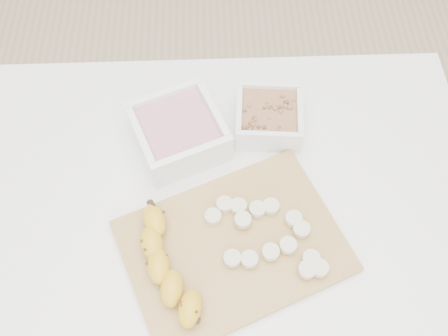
{
  "coord_description": "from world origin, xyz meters",
  "views": [
    {
      "loc": [
        -0.02,
        -0.43,
        1.61
      ],
      "look_at": [
        0.0,
        0.03,
        0.81
      ],
      "focal_mm": 40.0,
      "sensor_mm": 36.0,
      "label": 1
    }
  ],
  "objects_px": {
    "bowl_granola": "(269,117)",
    "cutting_board": "(233,246)",
    "table": "(225,217)",
    "bowl_yogurt": "(179,132)",
    "banana": "(168,267)"
  },
  "relations": [
    {
      "from": "bowl_granola",
      "to": "cutting_board",
      "type": "relative_size",
      "value": 0.37
    },
    {
      "from": "table",
      "to": "bowl_yogurt",
      "type": "distance_m",
      "value": 0.21
    },
    {
      "from": "table",
      "to": "banana",
      "type": "xyz_separation_m",
      "value": [
        -0.1,
        -0.15,
        0.13
      ]
    },
    {
      "from": "banana",
      "to": "table",
      "type": "bearing_deg",
      "value": 45.01
    },
    {
      "from": "bowl_yogurt",
      "to": "bowl_granola",
      "type": "height_order",
      "value": "bowl_yogurt"
    },
    {
      "from": "bowl_yogurt",
      "to": "cutting_board",
      "type": "distance_m",
      "value": 0.25
    },
    {
      "from": "table",
      "to": "bowl_yogurt",
      "type": "xyz_separation_m",
      "value": [
        -0.09,
        0.13,
        0.14
      ]
    },
    {
      "from": "bowl_yogurt",
      "to": "bowl_granola",
      "type": "bearing_deg",
      "value": 10.9
    },
    {
      "from": "bowl_yogurt",
      "to": "cutting_board",
      "type": "height_order",
      "value": "bowl_yogurt"
    },
    {
      "from": "bowl_granola",
      "to": "banana",
      "type": "height_order",
      "value": "bowl_granola"
    },
    {
      "from": "cutting_board",
      "to": "banana",
      "type": "distance_m",
      "value": 0.12
    },
    {
      "from": "bowl_yogurt",
      "to": "bowl_granola",
      "type": "xyz_separation_m",
      "value": [
        0.18,
        0.03,
        -0.01
      ]
    },
    {
      "from": "table",
      "to": "bowl_yogurt",
      "type": "relative_size",
      "value": 4.69
    },
    {
      "from": "table",
      "to": "cutting_board",
      "type": "xyz_separation_m",
      "value": [
        0.01,
        -0.1,
        0.1
      ]
    },
    {
      "from": "banana",
      "to": "cutting_board",
      "type": "bearing_deg",
      "value": 10.85
    }
  ]
}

